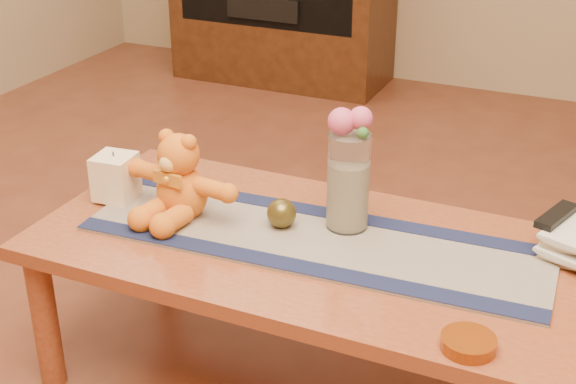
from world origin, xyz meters
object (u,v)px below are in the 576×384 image
at_px(bronze_ball, 281,213).
at_px(glass_vase, 348,181).
at_px(pillar_candle, 116,177).
at_px(book_bottom, 554,240).
at_px(teddy_bear, 181,176).
at_px(amber_dish, 468,343).
at_px(tv_remote, 557,216).

bearing_deg(bronze_ball, glass_vase, 24.89).
distance_m(pillar_candle, book_bottom, 1.19).
bearing_deg(bronze_ball, teddy_bear, -171.59).
bearing_deg(teddy_bear, book_bottom, 22.38).
height_order(teddy_bear, glass_vase, glass_vase).
relative_size(teddy_bear, book_bottom, 1.49).
height_order(pillar_candle, amber_dish, pillar_candle).
height_order(teddy_bear, amber_dish, teddy_bear).
relative_size(teddy_bear, glass_vase, 1.28).
bearing_deg(tv_remote, pillar_candle, -150.65).
bearing_deg(amber_dish, pillar_candle, 165.27).
relative_size(teddy_bear, amber_dish, 2.87).
bearing_deg(glass_vase, teddy_bear, -165.31).
bearing_deg(teddy_bear, pillar_candle, -174.91).
bearing_deg(pillar_candle, book_bottom, 11.94).
height_order(bronze_ball, amber_dish, bronze_ball).
bearing_deg(amber_dish, teddy_bear, 162.16).
bearing_deg(book_bottom, amber_dish, -86.04).
height_order(pillar_candle, tv_remote, pillar_candle).
bearing_deg(tv_remote, bronze_ball, -145.07).
xyz_separation_m(pillar_candle, book_bottom, (1.16, 0.25, -0.06)).
xyz_separation_m(pillar_candle, glass_vase, (0.65, 0.10, 0.07)).
relative_size(teddy_bear, pillar_candle, 2.61).
height_order(teddy_bear, tv_remote, teddy_bear).
bearing_deg(pillar_candle, teddy_bear, -2.18).
relative_size(pillar_candle, amber_dish, 1.10).
height_order(glass_vase, bronze_ball, glass_vase).
xyz_separation_m(glass_vase, amber_dish, (0.41, -0.38, -0.12)).
relative_size(pillar_candle, glass_vase, 0.49).
relative_size(tv_remote, amber_dish, 1.38).
bearing_deg(pillar_candle, tv_remote, 11.52).
bearing_deg(pillar_candle, glass_vase, 9.12).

